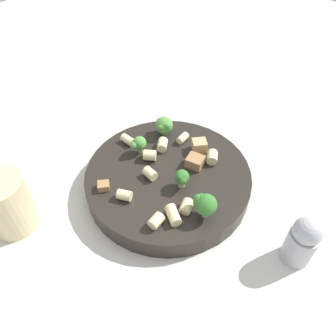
# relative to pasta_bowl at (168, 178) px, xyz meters

# --- Properties ---
(ground_plane) EXTENTS (2.00, 2.00, 0.00)m
(ground_plane) POSITION_rel_pasta_bowl_xyz_m (0.00, 0.00, -0.02)
(ground_plane) COLOR beige
(pasta_bowl) EXTENTS (0.27, 0.27, 0.03)m
(pasta_bowl) POSITION_rel_pasta_bowl_xyz_m (0.00, 0.00, 0.00)
(pasta_bowl) COLOR #28231E
(pasta_bowl) RESTS_ON ground_plane
(broccoli_floret_0) EXTENTS (0.03, 0.03, 0.04)m
(broccoli_floret_0) POSITION_rel_pasta_bowl_xyz_m (-0.02, -0.09, 0.04)
(broccoli_floret_0) COLOR #9EC175
(broccoli_floret_0) RESTS_ON pasta_bowl
(broccoli_floret_1) EXTENTS (0.03, 0.02, 0.03)m
(broccoli_floret_1) POSITION_rel_pasta_bowl_xyz_m (-0.00, 0.07, 0.03)
(broccoli_floret_1) COLOR #84AD60
(broccoli_floret_1) RESTS_ON pasta_bowl
(broccoli_floret_2) EXTENTS (0.02, 0.02, 0.03)m
(broccoli_floret_2) POSITION_rel_pasta_bowl_xyz_m (-0.01, -0.04, 0.03)
(broccoli_floret_2) COLOR #9EC175
(broccoli_floret_2) RESTS_ON pasta_bowl
(broccoli_floret_3) EXTENTS (0.03, 0.03, 0.04)m
(broccoli_floret_3) POSITION_rel_pasta_bowl_xyz_m (0.06, 0.07, 0.03)
(broccoli_floret_3) COLOR #9EC175
(broccoli_floret_3) RESTS_ON pasta_bowl
(rigatoni_0) EXTENTS (0.03, 0.03, 0.02)m
(rigatoni_0) POSITION_rel_pasta_bowl_xyz_m (0.07, -0.03, 0.02)
(rigatoni_0) COLOR beige
(rigatoni_0) RESTS_ON pasta_bowl
(rigatoni_1) EXTENTS (0.02, 0.02, 0.02)m
(rigatoni_1) POSITION_rel_pasta_bowl_xyz_m (-0.08, -0.06, 0.02)
(rigatoni_1) COLOR beige
(rigatoni_1) RESTS_ON pasta_bowl
(rigatoni_2) EXTENTS (0.02, 0.03, 0.02)m
(rigatoni_2) POSITION_rel_pasta_bowl_xyz_m (-0.08, 0.01, 0.02)
(rigatoni_2) COLOR beige
(rigatoni_2) RESTS_ON pasta_bowl
(rigatoni_3) EXTENTS (0.03, 0.03, 0.02)m
(rigatoni_3) POSITION_rel_pasta_bowl_xyz_m (-0.06, -0.07, 0.02)
(rigatoni_3) COLOR beige
(rigatoni_3) RESTS_ON pasta_bowl
(rigatoni_4) EXTENTS (0.02, 0.02, 0.02)m
(rigatoni_4) POSITION_rel_pasta_bowl_xyz_m (-0.03, 0.01, 0.02)
(rigatoni_4) COLOR beige
(rigatoni_4) RESTS_ON pasta_bowl
(rigatoni_5) EXTENTS (0.03, 0.02, 0.02)m
(rigatoni_5) POSITION_rel_pasta_bowl_xyz_m (-0.03, -0.07, 0.02)
(rigatoni_5) COLOR beige
(rigatoni_5) RESTS_ON pasta_bowl
(rigatoni_6) EXTENTS (0.02, 0.02, 0.01)m
(rigatoni_6) POSITION_rel_pasta_bowl_xyz_m (0.07, 0.04, 0.02)
(rigatoni_6) COLOR beige
(rigatoni_6) RESTS_ON pasta_bowl
(rigatoni_7) EXTENTS (0.03, 0.03, 0.02)m
(rigatoni_7) POSITION_rel_pasta_bowl_xyz_m (-0.00, 0.04, 0.02)
(rigatoni_7) COLOR beige
(rigatoni_7) RESTS_ON pasta_bowl
(rigatoni_8) EXTENTS (0.02, 0.03, 0.01)m
(rigatoni_8) POSITION_rel_pasta_bowl_xyz_m (-0.00, 0.10, 0.02)
(rigatoni_8) COLOR beige
(rigatoni_8) RESTS_ON pasta_bowl
(rigatoni_9) EXTENTS (0.03, 0.03, 0.02)m
(rigatoni_9) POSITION_rel_pasta_bowl_xyz_m (0.03, 0.05, 0.02)
(rigatoni_9) COLOR beige
(rigatoni_9) RESTS_ON pasta_bowl
(chicken_chunk_0) EXTENTS (0.03, 0.03, 0.02)m
(chicken_chunk_0) POSITION_rel_pasta_bowl_xyz_m (0.07, -0.00, 0.02)
(chicken_chunk_0) COLOR tan
(chicken_chunk_0) RESTS_ON pasta_bowl
(chicken_chunk_1) EXTENTS (0.03, 0.03, 0.02)m
(chicken_chunk_1) POSITION_rel_pasta_bowl_xyz_m (0.04, -0.02, 0.02)
(chicken_chunk_1) COLOR #A87A4C
(chicken_chunk_1) RESTS_ON pasta_bowl
(chicken_chunk_2) EXTENTS (0.02, 0.02, 0.01)m
(chicken_chunk_2) POSITION_rel_pasta_bowl_xyz_m (-0.09, 0.05, 0.02)
(chicken_chunk_2) COLOR #A87A4C
(chicken_chunk_2) RESTS_ON pasta_bowl
(drinking_glass) EXTENTS (0.07, 0.07, 0.09)m
(drinking_glass) POSITION_rel_pasta_bowl_xyz_m (-0.21, 0.11, 0.02)
(drinking_glass) COLOR beige
(drinking_glass) RESTS_ON ground_plane
(pepper_shaker) EXTENTS (0.04, 0.04, 0.08)m
(pepper_shaker) POSITION_rel_pasta_bowl_xyz_m (0.03, -0.22, 0.02)
(pepper_shaker) COLOR #B2B2B7
(pepper_shaker) RESTS_ON ground_plane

